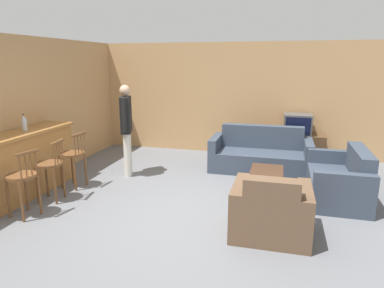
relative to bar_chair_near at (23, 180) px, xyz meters
name	(u,v)px	position (x,y,z in m)	size (l,w,h in m)	color
ground_plane	(187,216)	(2.22, 0.60, -0.54)	(24.00, 24.00, 0.00)	slate
wall_back	(229,99)	(2.22, 4.30, 0.76)	(9.40, 0.08, 2.60)	tan
wall_left	(52,107)	(-0.89, 1.95, 0.76)	(0.08, 8.69, 2.60)	tan
bar_counter	(22,165)	(-0.56, 0.63, 0.00)	(0.55, 2.19, 1.07)	#A87038
bar_chair_near	(23,180)	(0.00, 0.00, 0.00)	(0.49, 0.49, 0.98)	brown
bar_chair_mid	(50,168)	(0.00, 0.60, 0.00)	(0.47, 0.47, 0.98)	brown
bar_chair_far	(73,157)	(0.00, 1.21, 0.00)	(0.45, 0.45, 0.98)	brown
couch_far	(260,155)	(3.09, 3.06, -0.24)	(1.99, 0.92, 0.87)	#384251
armchair_near	(271,213)	(3.40, 0.33, -0.24)	(0.97, 0.87, 0.85)	brown
loveseat_right	(340,181)	(4.43, 1.84, -0.24)	(0.84, 1.49, 0.84)	#384251
coffee_table	(266,175)	(3.27, 1.74, -0.21)	(0.54, 0.96, 0.39)	#472D1E
tv_unit	(296,147)	(3.81, 3.93, -0.24)	(1.20, 0.50, 0.61)	#513823
tv	(298,124)	(3.81, 3.93, 0.29)	(0.58, 0.48, 0.44)	#4C4C4C
bottle	(24,123)	(-0.58, 0.82, 0.65)	(0.08, 0.08, 0.27)	silver
person_by_window	(126,125)	(0.63, 2.05, 0.45)	(0.30, 0.53, 1.75)	silver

